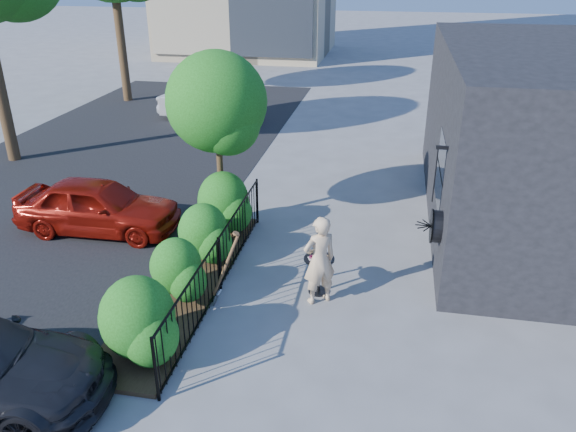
% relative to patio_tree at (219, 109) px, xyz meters
% --- Properties ---
extents(ground, '(120.00, 120.00, 0.00)m').
position_rel_patio_tree_xyz_m(ground, '(2.24, -2.76, -2.76)').
color(ground, gray).
rests_on(ground, ground).
extents(shop_building, '(6.22, 9.00, 4.00)m').
position_rel_patio_tree_xyz_m(shop_building, '(7.73, 1.74, -0.76)').
color(shop_building, black).
rests_on(shop_building, ground).
extents(fence, '(0.05, 6.05, 1.10)m').
position_rel_patio_tree_xyz_m(fence, '(0.74, -2.76, -2.20)').
color(fence, black).
rests_on(fence, ground).
extents(planting_bed, '(1.30, 6.00, 0.08)m').
position_rel_patio_tree_xyz_m(planting_bed, '(0.04, -2.76, -2.72)').
color(planting_bed, '#382616').
rests_on(planting_bed, ground).
extents(shrubs, '(1.10, 5.60, 1.24)m').
position_rel_patio_tree_xyz_m(shrubs, '(0.14, -2.66, -2.06)').
color(shrubs, '#1C5814').
rests_on(shrubs, ground).
extents(patio_tree, '(2.20, 2.20, 3.94)m').
position_rel_patio_tree_xyz_m(patio_tree, '(0.00, 0.00, 0.00)').
color(patio_tree, '#3F2B19').
rests_on(patio_tree, ground).
extents(street, '(9.00, 30.00, 0.01)m').
position_rel_patio_tree_xyz_m(street, '(-4.76, 0.24, -2.76)').
color(street, black).
rests_on(street, ground).
extents(cafe_table, '(0.57, 0.57, 0.77)m').
position_rel_patio_tree_xyz_m(cafe_table, '(2.57, -2.50, -2.27)').
color(cafe_table, black).
rests_on(cafe_table, ground).
extents(woman, '(0.74, 0.68, 1.70)m').
position_rel_patio_tree_xyz_m(woman, '(2.62, -2.81, -1.91)').
color(woman, beige).
rests_on(woman, ground).
extents(shovel, '(0.56, 0.20, 1.53)m').
position_rel_patio_tree_xyz_m(shovel, '(0.98, -3.23, -2.09)').
color(shovel, brown).
rests_on(shovel, ground).
extents(car_red, '(3.69, 1.53, 1.25)m').
position_rel_patio_tree_xyz_m(car_red, '(-2.70, -0.86, -2.14)').
color(car_red, maroon).
rests_on(car_red, ground).
extents(car_silver, '(3.98, 1.88, 1.26)m').
position_rel_patio_tree_xyz_m(car_silver, '(-3.20, 8.73, -2.13)').
color(car_silver, silver).
rests_on(car_silver, ground).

